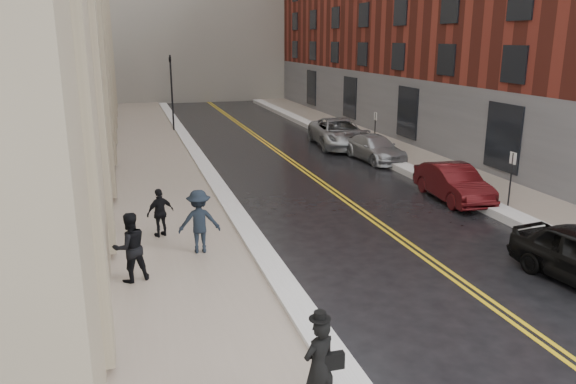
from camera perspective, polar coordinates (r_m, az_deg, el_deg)
ground at (r=12.58m, az=14.32°, el=-15.22°), size 160.00×160.00×0.00m
sidewalk_left at (r=25.99m, az=-12.90°, el=1.14°), size 4.00×64.00×0.15m
sidewalk_right at (r=29.89m, az=13.87°, el=2.92°), size 3.00×64.00×0.15m
lane_stripe_a at (r=27.24m, az=1.69°, el=2.02°), size 0.12×64.00×0.01m
lane_stripe_b at (r=27.31m, az=2.17°, el=2.05°), size 0.12×64.00×0.01m
snow_ridge_left at (r=26.20m, az=-7.89°, el=1.62°), size 0.70×60.80×0.26m
snow_ridge_right at (r=29.00m, az=10.71°, el=2.88°), size 0.85×60.80×0.30m
traffic_signal at (r=39.46m, az=-11.74°, el=10.41°), size 0.18×0.15×5.20m
parking_sign_near at (r=22.55m, az=21.73°, el=1.61°), size 0.06×0.35×2.23m
parking_sign_far at (r=32.64m, az=8.84°, el=6.50°), size 0.06×0.35×2.23m
car_maroon at (r=23.36m, az=16.45°, el=0.91°), size 1.80×4.43×1.43m
car_silver_near at (r=30.12m, az=8.83°, el=4.42°), size 2.17×4.67×1.32m
car_silver_far at (r=33.74m, az=5.20°, el=5.99°), size 3.39×6.21×1.65m
pedestrian_main at (r=9.77m, az=3.16°, el=-17.32°), size 0.75×0.63×1.76m
pedestrian_a at (r=15.13m, az=-15.75°, el=-5.41°), size 1.08×0.95×1.86m
pedestrian_b at (r=16.71m, az=-9.01°, el=-2.96°), size 1.28×0.80×1.90m
pedestrian_c at (r=18.31m, az=-12.84°, el=-2.05°), size 1.00×0.73×1.58m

